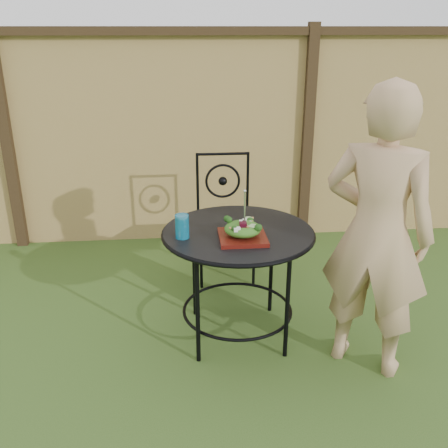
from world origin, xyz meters
name	(u,v)px	position (x,y,z in m)	size (l,w,h in m)	color
ground	(159,395)	(0.00, 0.00, 0.00)	(60.00, 60.00, 0.00)	#2D4A18
fence	(161,138)	(0.00, 2.19, 0.95)	(8.00, 0.12, 1.90)	tan
patio_table	(238,252)	(0.49, 0.55, 0.59)	(0.92, 0.92, 0.72)	black
patio_chair	(224,213)	(0.49, 1.44, 0.50)	(0.46, 0.46, 0.95)	black
diner	(377,234)	(1.20, 0.20, 0.82)	(0.60, 0.39, 1.64)	tan
salad_plate	(243,237)	(0.50, 0.42, 0.74)	(0.27, 0.27, 0.02)	#431209
salad	(243,229)	(0.50, 0.42, 0.79)	(0.21, 0.21, 0.08)	#235614
fork	(245,207)	(0.51, 0.42, 0.92)	(0.01, 0.01, 0.18)	silver
drinking_glass	(182,226)	(0.15, 0.47, 0.79)	(0.08, 0.08, 0.14)	#0C6E95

